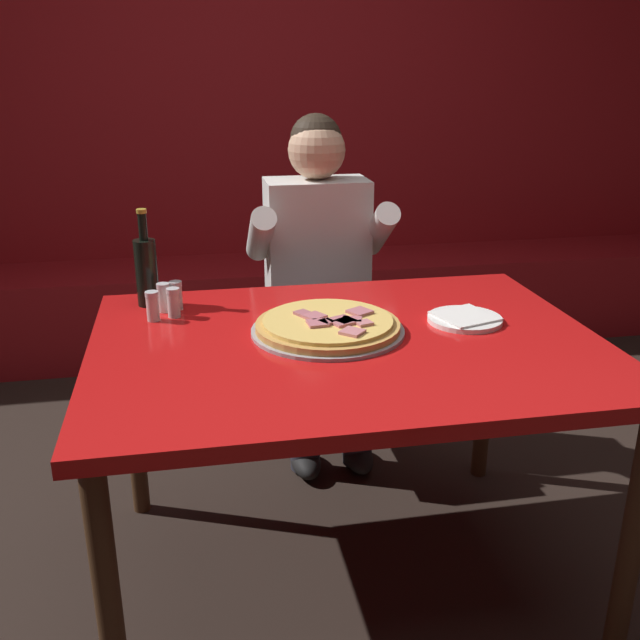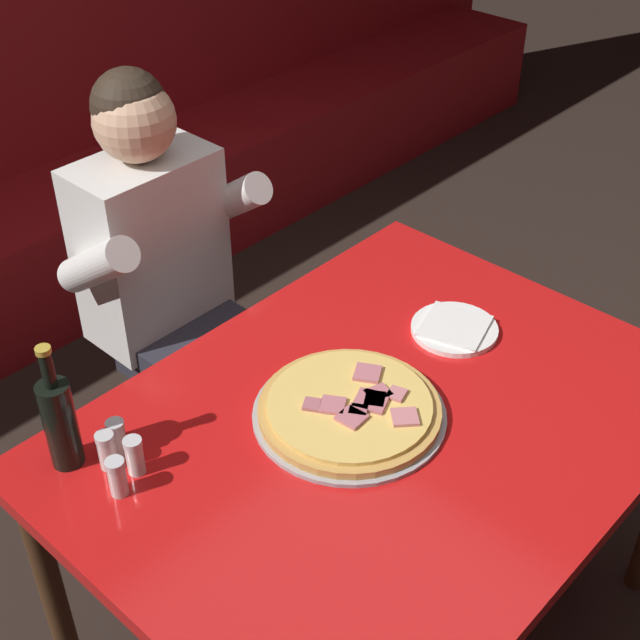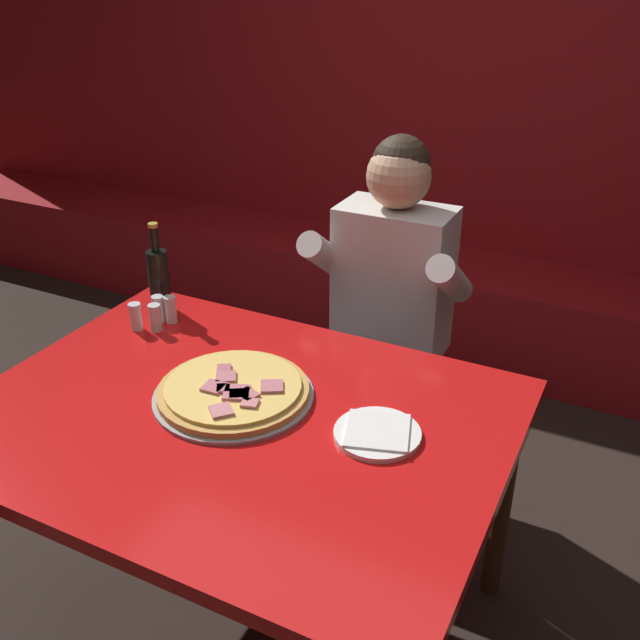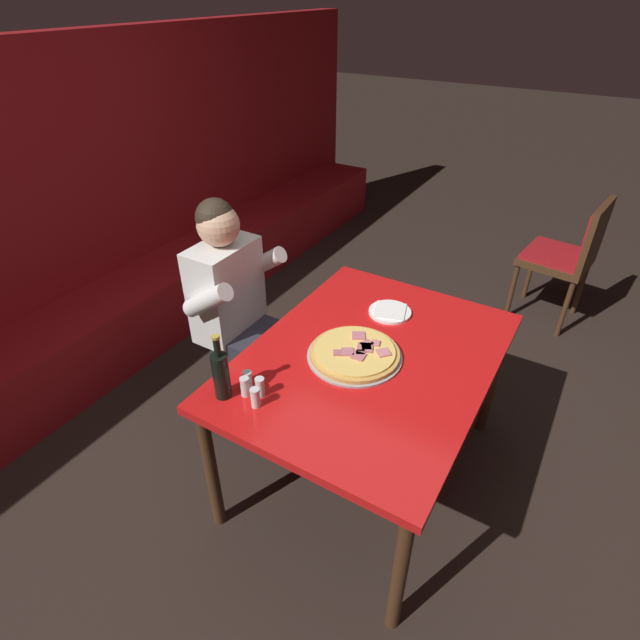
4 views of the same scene
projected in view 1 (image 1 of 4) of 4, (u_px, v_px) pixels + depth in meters
The scene contains 12 objects.
ground_plane at pixel (344, 572), 2.15m from camera, with size 24.00×24.00×0.00m, color black.
booth_wall_panel at pixel (259, 160), 3.84m from camera, with size 6.80×0.16×1.90m, color maroon.
booth_bench at pixel (269, 305), 3.79m from camera, with size 6.46×0.48×0.46m, color maroon.
main_dining_table at pixel (347, 364), 1.91m from camera, with size 1.34×1.01×0.76m.
pizza at pixel (328, 326), 1.93m from camera, with size 0.42×0.42×0.05m.
plate_white_paper at pixel (465, 319), 2.01m from camera, with size 0.21×0.21×0.02m.
beer_bottle at pixel (146, 270), 2.12m from camera, with size 0.07×0.07×0.29m.
shaker_red_pepper_flakes at pixel (164, 299), 2.08m from camera, with size 0.04×0.04×0.09m.
shaker_black_pepper at pixel (176, 297), 2.10m from camera, with size 0.04×0.04×0.09m.
shaker_oregano at pixel (174, 304), 2.04m from camera, with size 0.04×0.04×0.09m.
shaker_parmesan at pixel (153, 307), 2.01m from camera, with size 0.04×0.04×0.09m.
diner_seated_blue_shirt at pixel (321, 273), 2.65m from camera, with size 0.53×0.53×1.27m.
Camera 1 is at (-0.40, -1.71, 1.45)m, focal length 40.00 mm.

